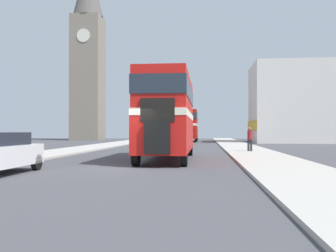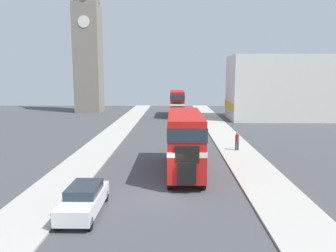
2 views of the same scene
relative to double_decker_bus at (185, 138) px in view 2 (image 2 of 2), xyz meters
The scene contains 9 objects.
ground_plane 5.77m from the double_decker_bus, 106.58° to the right, with size 120.00×120.00×0.00m, color #47474C.
sidewalk_right 7.67m from the double_decker_bus, 43.03° to the right, with size 3.50×120.00×0.12m.
sidewalk_left 9.92m from the double_decker_bus, 149.03° to the right, with size 3.50×120.00×0.12m.
double_decker_bus is the anchor object (origin of this frame).
bus_distant 34.66m from the double_decker_bus, 90.45° to the left, with size 2.43×10.16×4.47m.
car_parked_near 9.52m from the double_decker_bus, 125.76° to the right, with size 1.72×4.52×1.52m.
pedestrian_walking 8.79m from the double_decker_bus, 53.18° to the left, with size 0.35×0.35×1.71m.
church_tower 47.04m from the double_decker_bus, 113.10° to the left, with size 5.11×5.11×31.24m.
shop_building_block 35.65m from the double_decker_bus, 59.51° to the left, with size 19.49×9.02×10.38m.
Camera 2 is at (0.68, -18.74, 7.09)m, focal length 35.00 mm.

